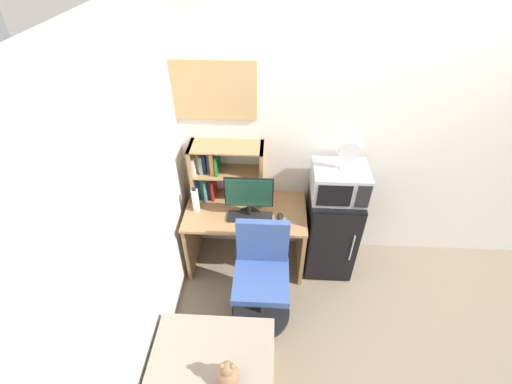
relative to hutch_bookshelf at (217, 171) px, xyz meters
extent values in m
cube|color=silver|center=(1.65, 0.14, 0.25)|extent=(6.40, 0.04, 2.60)
cube|color=silver|center=(-0.37, -1.48, 0.25)|extent=(0.04, 4.40, 2.60)
cube|color=#997047|center=(0.27, -0.19, -0.33)|extent=(1.14, 0.62, 0.03)
cube|color=#997047|center=(-0.28, -0.19, -0.69)|extent=(0.04, 0.56, 0.71)
cube|color=#997047|center=(0.82, -0.19, -0.69)|extent=(0.04, 0.56, 0.71)
cube|color=#997047|center=(-0.22, -0.01, -0.02)|extent=(0.03, 0.26, 0.59)
cube|color=#997047|center=(0.41, -0.01, -0.02)|extent=(0.03, 0.26, 0.59)
cube|color=#997047|center=(0.10, -0.01, 0.27)|extent=(0.67, 0.26, 0.01)
cube|color=#997047|center=(0.10, -0.01, 0.00)|extent=(0.60, 0.26, 0.01)
cube|color=navy|center=(-0.19, 0.02, -0.18)|extent=(0.03, 0.16, 0.27)
cube|color=#197233|center=(-0.15, 0.02, -0.19)|extent=(0.04, 0.15, 0.23)
cube|color=teal|center=(-0.12, 0.00, -0.20)|extent=(0.02, 0.21, 0.23)
cube|color=black|center=(-0.09, 0.02, -0.19)|extent=(0.04, 0.17, 0.25)
cube|color=#B21E1E|center=(-0.05, 0.01, -0.20)|extent=(0.02, 0.19, 0.22)
cube|color=silver|center=(-0.20, 0.00, 0.09)|extent=(0.02, 0.22, 0.18)
cube|color=orange|center=(-0.17, 0.02, 0.11)|extent=(0.02, 0.15, 0.22)
cube|color=teal|center=(-0.14, 0.01, 0.09)|extent=(0.03, 0.19, 0.18)
cube|color=black|center=(-0.11, 0.02, 0.10)|extent=(0.03, 0.17, 0.20)
cube|color=navy|center=(-0.07, 0.02, 0.11)|extent=(0.03, 0.15, 0.22)
cube|color=orange|center=(-0.03, 0.01, 0.11)|extent=(0.03, 0.20, 0.22)
cube|color=#197233|center=(0.00, 0.00, 0.10)|extent=(0.02, 0.22, 0.19)
cylinder|color=black|center=(0.31, -0.26, -0.30)|extent=(0.21, 0.21, 0.02)
cylinder|color=black|center=(0.31, -0.26, -0.24)|extent=(0.04, 0.04, 0.11)
cube|color=black|center=(0.31, -0.26, -0.04)|extent=(0.43, 0.01, 0.31)
cube|color=#193D2D|center=(0.31, -0.26, -0.04)|extent=(0.41, 0.02, 0.29)
cube|color=black|center=(0.32, -0.29, -0.30)|extent=(0.41, 0.14, 0.02)
ellipsoid|color=black|center=(0.60, -0.28, -0.30)|extent=(0.06, 0.10, 0.03)
cylinder|color=silver|center=(-0.19, -0.21, -0.19)|extent=(0.07, 0.07, 0.24)
cylinder|color=black|center=(-0.19, -0.21, -0.06)|extent=(0.04, 0.04, 0.02)
cube|color=black|center=(1.11, -0.14, -0.58)|extent=(0.47, 0.50, 0.92)
cube|color=black|center=(1.11, -0.40, -0.58)|extent=(0.45, 0.01, 0.89)
cylinder|color=#B2B2B7|center=(1.27, -0.41, -0.54)|extent=(0.01, 0.01, 0.32)
cube|color=#ADADB2|center=(1.11, -0.14, 0.02)|extent=(0.48, 0.39, 0.29)
cube|color=black|center=(1.04, -0.34, 0.02)|extent=(0.29, 0.01, 0.22)
cube|color=black|center=(1.28, -0.34, 0.02)|extent=(0.12, 0.01, 0.23)
cylinder|color=silver|center=(1.14, -0.14, 0.17)|extent=(0.11, 0.11, 0.01)
cylinder|color=silver|center=(1.14, -0.14, 0.21)|extent=(0.02, 0.02, 0.08)
cylinder|color=silver|center=(1.14, -0.15, 0.34)|extent=(0.18, 0.03, 0.18)
cylinder|color=black|center=(0.45, -0.81, -1.03)|extent=(0.54, 0.54, 0.04)
cylinder|color=black|center=(0.45, -0.81, -0.80)|extent=(0.04, 0.04, 0.46)
cube|color=#334C8C|center=(0.45, -0.81, -0.55)|extent=(0.47, 0.47, 0.07)
cube|color=#334C8C|center=(0.45, -0.59, -0.29)|extent=(0.45, 0.06, 0.45)
sphere|color=#846042|center=(0.26, -1.62, -0.49)|extent=(0.15, 0.15, 0.15)
sphere|color=#846042|center=(0.26, -1.62, -0.39)|extent=(0.09, 0.09, 0.09)
sphere|color=#846042|center=(0.23, -1.62, -0.36)|extent=(0.04, 0.04, 0.04)
sphere|color=#846042|center=(0.30, -1.62, -0.36)|extent=(0.04, 0.04, 0.04)
cube|color=tan|center=(0.01, 0.11, 0.73)|extent=(0.71, 0.02, 0.51)
camera|label=1|loc=(0.50, -2.62, 1.88)|focal=24.38mm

